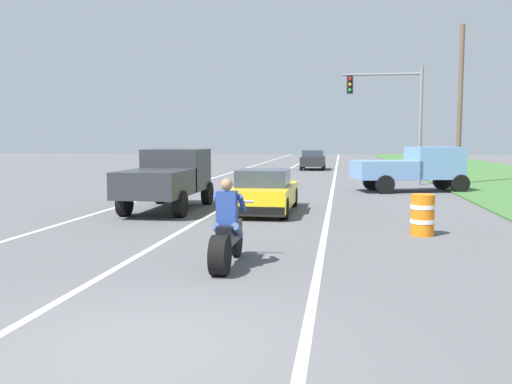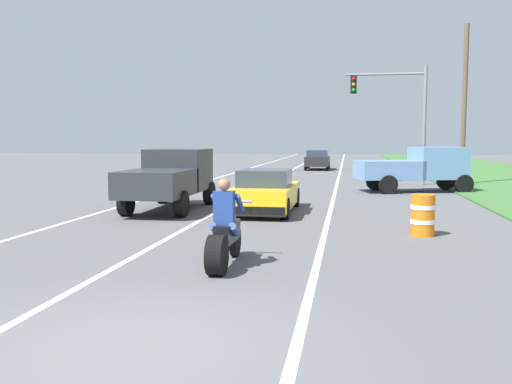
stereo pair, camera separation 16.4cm
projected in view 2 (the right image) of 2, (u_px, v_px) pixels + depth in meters
ground_plane at (135, 346)px, 6.17m from camera, size 160.00×160.00×0.00m
lane_stripe_left_solid at (186, 187)px, 26.70m from camera, size 0.14×120.00×0.01m
lane_stripe_right_solid at (336, 189)px, 25.51m from camera, size 0.14×120.00×0.01m
lane_stripe_centre_dashed at (259, 188)px, 26.11m from camera, size 0.14×120.00×0.01m
motorcycle_with_rider at (224, 235)px, 9.91m from camera, size 0.70×2.21×1.62m
sports_car_yellow at (265, 193)px, 17.44m from camera, size 1.84×4.30×1.37m
pickup_truck_left_lane_dark_grey at (170, 176)px, 17.98m from camera, size 2.02×4.80×1.98m
pickup_truck_right_shoulder_light_blue at (417, 167)px, 24.22m from camera, size 5.14×3.14×1.98m
traffic_light_mast_near at (400, 107)px, 27.78m from camera, size 4.04×0.34×6.00m
utility_pole_roadside at (464, 105)px, 27.60m from camera, size 0.24×0.24×8.04m
construction_barrel_nearest at (423, 215)px, 13.17m from camera, size 0.58×0.58×1.00m
distant_car_far_ahead at (318, 160)px, 41.90m from camera, size 1.80×4.00×1.50m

